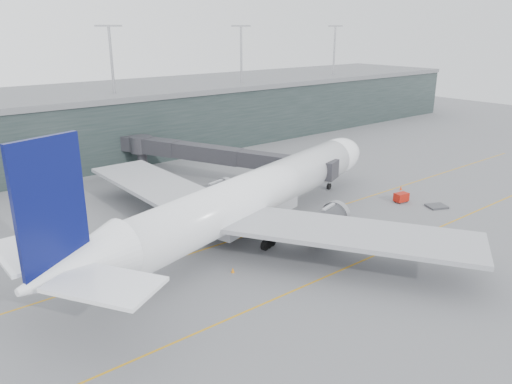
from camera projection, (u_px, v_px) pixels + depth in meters
ground at (226, 229)px, 75.25m from camera, size 320.00×320.00×0.00m
taxiline_a at (242, 237)px, 72.30m from camera, size 160.00×0.25×0.02m
taxiline_b at (323, 278)px, 60.53m from camera, size 160.00×0.25×0.02m
taxiline_lead_main at (185, 190)px, 92.96m from camera, size 0.25×60.00×0.02m
terminal at (79, 124)px, 115.53m from camera, size 240.00×36.00×29.00m
main_aircraft at (254, 195)px, 72.87m from camera, size 69.74×64.13×19.87m
jet_bridge at (210, 151)px, 99.30m from camera, size 21.87×45.87×7.36m
gse_cart at (401, 197)px, 86.47m from camera, size 2.60×1.87×1.64m
baggage_dolly at (437, 206)px, 84.21m from camera, size 3.93×3.61×0.32m
uld_a at (164, 210)px, 80.36m from camera, size 2.25×2.05×1.67m
uld_b at (172, 205)px, 83.02m from camera, size 2.02×1.74×1.62m
uld_c at (183, 206)px, 81.55m from camera, size 2.51×2.12×2.08m
cone_nose at (401, 188)px, 93.07m from camera, size 0.49×0.49×0.77m
cone_wing_stbd at (358, 247)px, 68.19m from camera, size 0.48×0.48×0.76m
cone_wing_port at (227, 195)px, 89.30m from camera, size 0.45×0.45×0.71m
cone_tail at (233, 270)px, 61.79m from camera, size 0.42×0.42×0.67m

